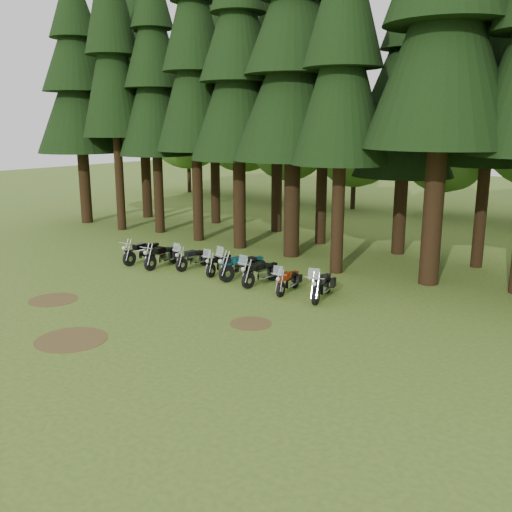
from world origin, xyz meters
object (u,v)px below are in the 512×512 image
object	(u,v)px
motorcycle_3	(219,264)
motorcycle_1	(163,257)
motorcycle_2	(193,259)
motorcycle_7	(322,286)
motorcycle_5	(261,273)
motorcycle_6	(288,282)
motorcycle_4	(243,267)
motorcycle_0	(143,253)

from	to	relation	value
motorcycle_3	motorcycle_1	bearing A→B (deg)	-176.22
motorcycle_2	motorcycle_7	bearing A→B (deg)	-1.06
motorcycle_1	motorcycle_5	distance (m)	5.38
motorcycle_6	motorcycle_4	bearing A→B (deg)	160.12
motorcycle_2	motorcycle_4	size ratio (longest dim) A/B	0.86
motorcycle_3	motorcycle_7	xyz separation A→B (m)	(5.47, -0.40, 0.05)
motorcycle_4	motorcycle_5	bearing A→B (deg)	2.51
motorcycle_5	motorcycle_6	world-z (taller)	motorcycle_5
motorcycle_1	motorcycle_5	world-z (taller)	motorcycle_5
motorcycle_3	motorcycle_4	size ratio (longest dim) A/B	0.83
motorcycle_4	motorcycle_3	bearing A→B (deg)	-166.37
motorcycle_1	motorcycle_3	bearing A→B (deg)	8.50
motorcycle_1	motorcycle_6	size ratio (longest dim) A/B	1.13
motorcycle_0	motorcycle_2	bearing A→B (deg)	12.42
motorcycle_2	motorcycle_6	world-z (taller)	motorcycle_2
motorcycle_0	motorcycle_3	distance (m)	4.28
motorcycle_6	motorcycle_7	size ratio (longest dim) A/B	0.89
motorcycle_6	motorcycle_0	bearing A→B (deg)	171.22
motorcycle_0	motorcycle_4	xyz separation A→B (m)	(5.57, 0.66, 0.04)
motorcycle_7	motorcycle_5	bearing A→B (deg)	162.34
motorcycle_2	motorcycle_5	size ratio (longest dim) A/B	0.94
motorcycle_4	motorcycle_7	distance (m)	4.15
motorcycle_4	motorcycle_7	size ratio (longest dim) A/B	1.08
motorcycle_1	motorcycle_5	xyz separation A→B (m)	(5.37, 0.41, 0.00)
motorcycle_3	motorcycle_5	world-z (taller)	motorcycle_5
motorcycle_2	motorcycle_5	distance (m)	4.03
motorcycle_0	motorcycle_6	world-z (taller)	motorcycle_6
motorcycle_2	motorcycle_7	xyz separation A→B (m)	(7.02, -0.36, 0.03)
motorcycle_1	motorcycle_7	distance (m)	8.37
motorcycle_0	motorcycle_1	bearing A→B (deg)	-0.62
motorcycle_1	motorcycle_3	xyz separation A→B (m)	(2.89, 0.67, -0.04)
motorcycle_1	motorcycle_6	world-z (taller)	motorcycle_6
motorcycle_4	motorcycle_5	xyz separation A→B (m)	(1.14, -0.24, -0.05)
motorcycle_4	motorcycle_7	world-z (taller)	motorcycle_4
motorcycle_5	motorcycle_6	size ratio (longest dim) A/B	1.12
motorcycle_1	motorcycle_4	xyz separation A→B (m)	(4.23, 0.65, 0.05)
motorcycle_7	motorcycle_0	bearing A→B (deg)	166.65
motorcycle_1	motorcycle_2	bearing A→B (deg)	20.76
motorcycle_2	motorcycle_6	xyz separation A→B (m)	(5.53, -0.43, -0.02)
motorcycle_5	motorcycle_6	xyz separation A→B (m)	(1.50, -0.21, -0.05)
motorcycle_0	motorcycle_3	size ratio (longest dim) A/B	1.14
motorcycle_1	motorcycle_0	bearing A→B (deg)	175.94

